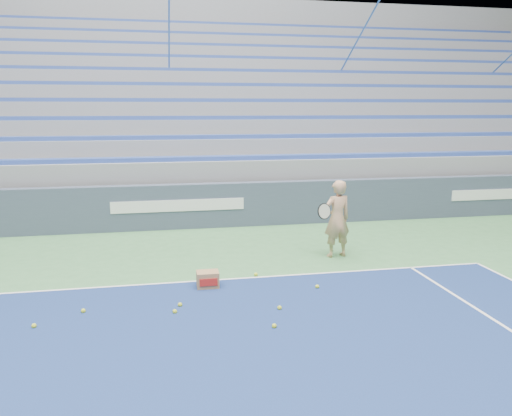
{
  "coord_description": "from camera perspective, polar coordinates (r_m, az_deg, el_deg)",
  "views": [
    {
      "loc": [
        -0.38,
        3.72,
        2.91
      ],
      "look_at": [
        1.28,
        12.38,
        1.15
      ],
      "focal_mm": 35.0,
      "sensor_mm": 36.0,
      "label": 1
    }
  ],
  "objects": [
    {
      "name": "tennis_player",
      "position": [
        9.97,
        9.22,
        -1.22
      ],
      "size": [
        0.91,
        0.85,
        1.54
      ],
      "color": "tan",
      "rests_on": "ground"
    },
    {
      "name": "ball_box",
      "position": [
        8.36,
        -5.54,
        -8.14
      ],
      "size": [
        0.37,
        0.29,
        0.27
      ],
      "color": "#956E48",
      "rests_on": "ground"
    },
    {
      "name": "sponsor_barrier",
      "position": [
        12.39,
        -8.85,
        0.18
      ],
      "size": [
        30.0,
        0.32,
        1.1
      ],
      "color": "#3A4458",
      "rests_on": "ground"
    },
    {
      "name": "tennis_ball_4",
      "position": [
        7.45,
        -9.27,
        -11.6
      ],
      "size": [
        0.07,
        0.07,
        0.07
      ],
      "primitive_type": "sphere",
      "color": "#C8D52B",
      "rests_on": "ground"
    },
    {
      "name": "tennis_ball_2",
      "position": [
        6.91,
        2.1,
        -13.33
      ],
      "size": [
        0.07,
        0.07,
        0.07
      ],
      "primitive_type": "sphere",
      "color": "#C8D52B",
      "rests_on": "ground"
    },
    {
      "name": "tennis_ball_3",
      "position": [
        7.53,
        -24.04,
        -12.2
      ],
      "size": [
        0.07,
        0.07,
        0.07
      ],
      "primitive_type": "sphere",
      "color": "#C8D52B",
      "rests_on": "ground"
    },
    {
      "name": "bleachers",
      "position": [
        17.89,
        -9.74,
        9.37
      ],
      "size": [
        31.0,
        9.15,
        7.3
      ],
      "color": "gray",
      "rests_on": "ground"
    },
    {
      "name": "tennis_ball_5",
      "position": [
        7.79,
        -19.13,
        -11.05
      ],
      "size": [
        0.07,
        0.07,
        0.07
      ],
      "primitive_type": "sphere",
      "color": "#C8D52B",
      "rests_on": "ground"
    },
    {
      "name": "tennis_ball_0",
      "position": [
        8.37,
        7.01,
        -8.91
      ],
      "size": [
        0.07,
        0.07,
        0.07
      ],
      "primitive_type": "sphere",
      "color": "#C8D52B",
      "rests_on": "ground"
    },
    {
      "name": "tennis_ball_1",
      "position": [
        7.49,
        2.71,
        -11.33
      ],
      "size": [
        0.07,
        0.07,
        0.07
      ],
      "primitive_type": "sphere",
      "color": "#C8D52B",
      "rests_on": "ground"
    },
    {
      "name": "tennis_ball_7",
      "position": [
        8.89,
        -0.02,
        -7.6
      ],
      "size": [
        0.07,
        0.07,
        0.07
      ],
      "primitive_type": "sphere",
      "color": "#C8D52B",
      "rests_on": "ground"
    },
    {
      "name": "tennis_ball_6",
      "position": [
        7.67,
        -8.68,
        -10.87
      ],
      "size": [
        0.07,
        0.07,
        0.07
      ],
      "primitive_type": "sphere",
      "color": "#C8D52B",
      "rests_on": "ground"
    }
  ]
}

